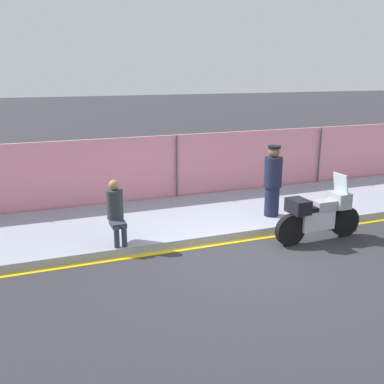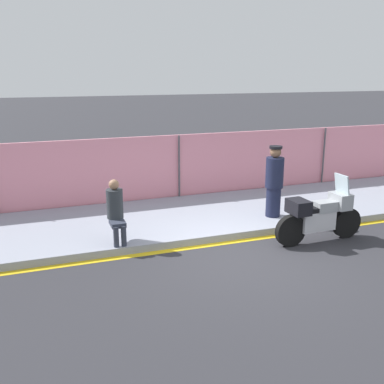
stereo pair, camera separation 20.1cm
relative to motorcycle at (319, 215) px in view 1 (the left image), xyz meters
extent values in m
plane|color=#2D2D33|center=(-1.86, -0.21, -0.59)|extent=(120.00, 120.00, 0.00)
cube|color=#8E93A3|center=(-1.86, 2.33, -0.51)|extent=(35.54, 3.28, 0.16)
cube|color=gold|center=(-1.86, 0.60, -0.59)|extent=(35.54, 0.18, 0.01)
cube|color=pink|center=(-1.86, 4.06, 0.36)|extent=(33.77, 0.08, 1.90)
cylinder|color=#4C4C51|center=(-1.86, 3.96, 0.36)|extent=(0.05, 0.05, 1.90)
cylinder|color=#4C4C51|center=(2.92, 3.96, 0.36)|extent=(0.05, 0.05, 1.90)
cylinder|color=black|center=(0.74, 0.02, -0.25)|extent=(0.69, 0.16, 0.68)
cylinder|color=black|center=(-0.71, -0.02, -0.25)|extent=(0.69, 0.16, 0.68)
cube|color=silver|center=(-0.06, 0.00, -0.10)|extent=(0.81, 0.30, 0.43)
cube|color=#999EA3|center=(0.15, 0.00, 0.20)|extent=(0.53, 0.32, 0.22)
cube|color=black|center=(-0.14, 0.00, 0.16)|extent=(0.61, 0.29, 0.10)
cube|color=#999EA3|center=(0.53, 0.01, 0.28)|extent=(0.33, 0.48, 0.34)
cube|color=silver|center=(0.53, 0.01, 0.66)|extent=(0.11, 0.42, 0.42)
cube|color=black|center=(-0.55, -0.01, 0.26)|extent=(0.37, 0.51, 0.30)
cylinder|color=#191E38|center=(-0.28, 1.47, -0.06)|extent=(0.35, 0.35, 0.73)
cylinder|color=#191E38|center=(-0.28, 1.47, 0.66)|extent=(0.43, 0.43, 0.73)
sphere|color=brown|center=(-0.28, 1.47, 1.16)|extent=(0.27, 0.27, 0.27)
cylinder|color=black|center=(-0.28, 1.47, 1.27)|extent=(0.31, 0.31, 0.06)
cylinder|color=#2D3342|center=(-4.25, 0.79, -0.21)|extent=(0.11, 0.11, 0.43)
cylinder|color=#2D3342|center=(-4.10, 0.79, -0.21)|extent=(0.11, 0.11, 0.43)
cube|color=#2D3342|center=(-4.18, 1.01, 0.00)|extent=(0.29, 0.43, 0.10)
cylinder|color=#2D3338|center=(-4.18, 1.22, 0.36)|extent=(0.34, 0.34, 0.61)
sphere|color=#A37556|center=(-4.18, 1.22, 0.77)|extent=(0.21, 0.21, 0.21)
camera|label=1|loc=(-5.90, -7.62, 3.02)|focal=42.00mm
camera|label=2|loc=(-5.71, -7.69, 3.02)|focal=42.00mm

